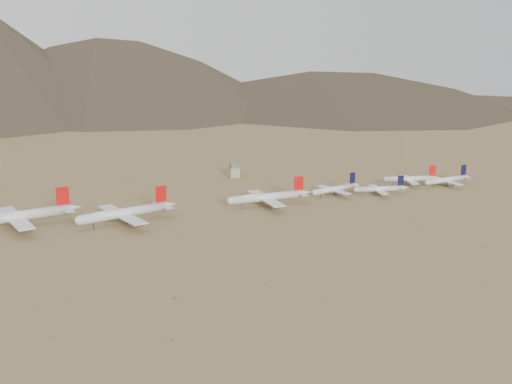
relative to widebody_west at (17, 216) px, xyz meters
name	(u,v)px	position (x,y,z in m)	size (l,w,h in m)	color
ground	(259,218)	(147.57, -38.32, -7.84)	(3000.00, 3000.00, 0.00)	#A48954
mountain_ridge	(49,4)	(147.57, 861.68, 142.16)	(4400.00, 1000.00, 300.00)	#46382A
widebody_west	(17,216)	(0.00, 0.00, 0.00)	(76.18, 59.30, 22.74)	silver
widebody_centre	(124,213)	(63.16, -16.59, -0.59)	(69.82, 54.78, 21.01)	silver
widebody_east	(267,197)	(164.77, -13.29, -1.27)	(64.13, 49.09, 19.04)	silver
narrowbody_a	(336,189)	(224.11, -5.20, -2.92)	(45.39, 33.26, 15.15)	silver
narrowbody_b	(381,189)	(255.34, -17.41, -3.26)	(41.92, 30.92, 14.11)	silver
narrowbody_c	(412,179)	(295.40, 0.26, -2.90)	(44.47, 33.13, 15.23)	silver
narrowbody_d	(447,180)	(319.06, -13.73, -2.92)	(45.95, 33.12, 15.17)	silver
control_tower	(234,171)	(177.57, 81.68, -2.52)	(8.00, 8.00, 12.00)	tan
mast_far_west	(1,178)	(-2.21, 88.30, 6.37)	(2.00, 0.60, 25.70)	gray
mast_west	(132,167)	(94.42, 86.52, 6.37)	(2.00, 0.60, 25.70)	gray
mast_centre	(265,158)	(204.74, 79.88, 6.37)	(2.00, 0.60, 25.70)	gray
mast_east	(322,149)	(269.14, 97.55, 6.37)	(2.00, 0.60, 25.70)	gray
mast_far_east	(408,144)	(355.12, 90.74, 6.37)	(2.00, 0.60, 25.70)	gray
desert_scrub	(355,259)	(161.84, -134.92, -7.52)	(410.54, 176.46, 0.86)	brown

